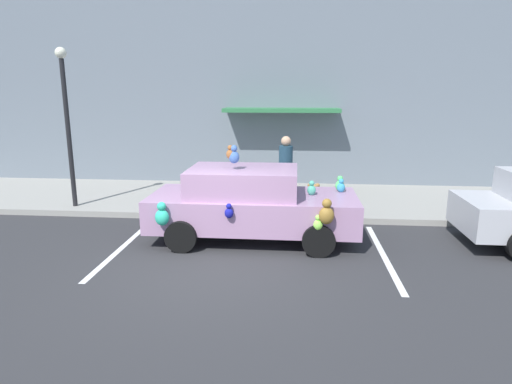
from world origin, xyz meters
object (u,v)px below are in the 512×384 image
at_px(plush_covered_car, 251,203).
at_px(pedestrian_near_shopfront, 286,174).
at_px(street_lamp_post, 66,112).
at_px(teddy_bear_on_sidewalk, 313,199).

xyz_separation_m(plush_covered_car, pedestrian_near_shopfront, (0.68, 2.29, 0.22)).
height_order(plush_covered_car, pedestrian_near_shopfront, plush_covered_car).
bearing_deg(plush_covered_car, street_lamp_post, 159.92).
bearing_deg(plush_covered_car, teddy_bear_on_sidewalk, 51.17).
bearing_deg(pedestrian_near_shopfront, plush_covered_car, -106.49).
height_order(plush_covered_car, street_lamp_post, street_lamp_post).
distance_m(street_lamp_post, pedestrian_near_shopfront, 5.80).
distance_m(teddy_bear_on_sidewalk, pedestrian_near_shopfront, 1.05).
bearing_deg(plush_covered_car, pedestrian_near_shopfront, 73.51).
relative_size(plush_covered_car, street_lamp_post, 1.08).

